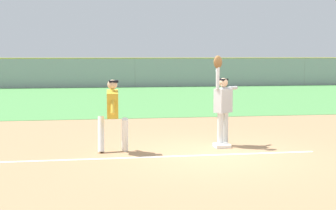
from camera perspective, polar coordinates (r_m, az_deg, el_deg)
ground_plane at (r=10.95m, az=5.83°, el=-6.02°), size 74.53×74.53×0.00m
outfield_grass at (r=25.41m, az=-2.49°, el=0.93°), size 51.21×16.71×0.01m
chalk_foul_line at (r=10.61m, az=-13.57°, el=-6.53°), size 12.00×0.19×0.01m
first_base at (r=11.84m, az=6.55°, el=-4.91°), size 0.39×0.39×0.08m
fielder at (r=11.88m, az=6.65°, el=0.39°), size 0.79×0.61×2.28m
runner at (r=11.08m, az=-6.73°, el=-0.66°), size 0.72×0.84×1.72m
baseball at (r=12.16m, az=5.97°, el=4.16°), size 0.07×0.07×0.07m
outfield_fence at (r=33.65m, az=-4.02°, el=3.96°), size 51.29×0.08×2.10m
parked_car_black at (r=37.97m, az=-16.00°, el=3.42°), size 4.50×2.32×1.25m
parked_car_blue at (r=38.10m, az=-7.83°, el=3.61°), size 4.53×2.38×1.25m
parked_car_tan at (r=37.91m, az=1.53°, el=3.65°), size 4.59×2.51×1.25m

